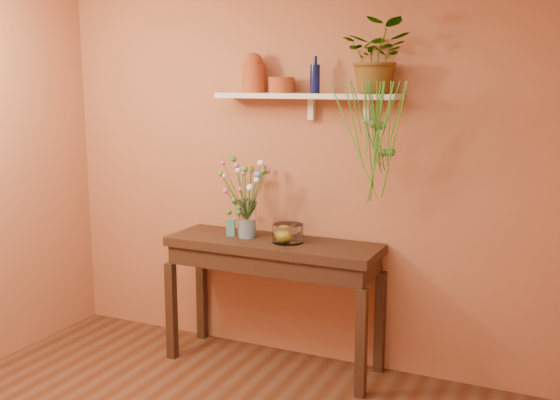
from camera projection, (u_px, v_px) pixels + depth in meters
room at (133, 235)px, 2.86m from camera, size 4.04×4.04×2.70m
sideboard at (273, 259)px, 4.57m from camera, size 1.52×0.49×0.92m
wall_shelf at (308, 97)px, 4.40m from camera, size 1.30×0.24×0.19m
terracotta_jug at (254, 74)px, 4.55m from camera, size 0.19×0.19×0.28m
terracotta_pot at (281, 85)px, 4.47m from camera, size 0.23×0.23×0.11m
blue_bottle at (315, 78)px, 4.35m from camera, size 0.08×0.08×0.25m
spider_plant at (378, 57)px, 4.14m from camera, size 0.45×0.40×0.47m
plant_fronds at (378, 133)px, 4.06m from camera, size 0.57×0.39×0.79m
glass_vase at (247, 222)px, 4.61m from camera, size 0.13×0.13×0.27m
bouquet at (247, 182)px, 4.56m from camera, size 0.39×0.39×0.44m
glass_bowl at (288, 234)px, 4.48m from camera, size 0.21×0.21×0.13m
lemon at (285, 236)px, 4.48m from camera, size 0.09×0.09×0.09m
carton at (231, 227)px, 4.68m from camera, size 0.07×0.06×0.12m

